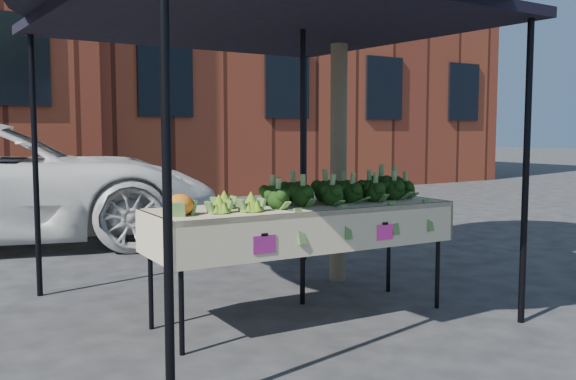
% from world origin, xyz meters
% --- Properties ---
extents(ground, '(90.00, 90.00, 0.00)m').
position_xyz_m(ground, '(0.00, 0.00, 0.00)').
color(ground, '#242426').
extents(table, '(2.45, 0.96, 0.90)m').
position_xyz_m(table, '(0.05, 0.10, 0.45)').
color(table, beige).
rests_on(table, ground).
extents(canopy, '(3.16, 3.16, 2.74)m').
position_xyz_m(canopy, '(-0.06, 0.52, 1.37)').
color(canopy, black).
rests_on(canopy, ground).
extents(broccoli_heap, '(1.58, 0.55, 0.24)m').
position_xyz_m(broccoli_heap, '(0.44, 0.13, 1.02)').
color(broccoli_heap, black).
rests_on(broccoli_heap, table).
extents(romanesco_cluster, '(0.41, 0.45, 0.18)m').
position_xyz_m(romanesco_cluster, '(-0.61, 0.09, 0.99)').
color(romanesco_cluster, '#72AA25').
rests_on(romanesco_cluster, table).
extents(cauliflower_pair, '(0.18, 0.18, 0.17)m').
position_xyz_m(cauliflower_pair, '(-1.00, 0.05, 0.98)').
color(cauliflower_pair, orange).
rests_on(cauliflower_pair, table).
extents(street_tree, '(2.36, 2.36, 4.66)m').
position_xyz_m(street_tree, '(1.07, 0.94, 2.33)').
color(street_tree, '#1E4C14').
rests_on(street_tree, ground).
extents(building_right, '(12.00, 8.00, 8.50)m').
position_xyz_m(building_right, '(7.00, 12.50, 4.25)').
color(building_right, maroon).
rests_on(building_right, ground).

